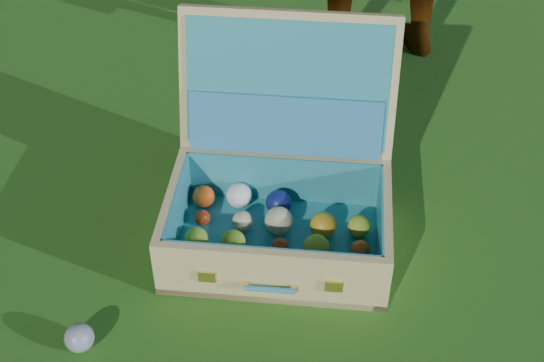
# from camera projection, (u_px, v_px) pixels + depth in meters

# --- Properties ---
(ground) EXTENTS (60.00, 60.00, 0.00)m
(ground) POSITION_uv_depth(u_px,v_px,m) (347.00, 264.00, 1.90)
(ground) COLOR #215114
(ground) RESTS_ON ground
(stray_ball) EXTENTS (0.07, 0.07, 0.07)m
(stray_ball) POSITION_uv_depth(u_px,v_px,m) (79.00, 338.00, 1.69)
(stray_ball) COLOR teal
(stray_ball) RESTS_ON ground
(suitcase) EXTENTS (0.68, 0.65, 0.52)m
(suitcase) POSITION_uv_depth(u_px,v_px,m) (280.00, 182.00, 1.91)
(suitcase) COLOR #DCBF76
(suitcase) RESTS_ON ground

